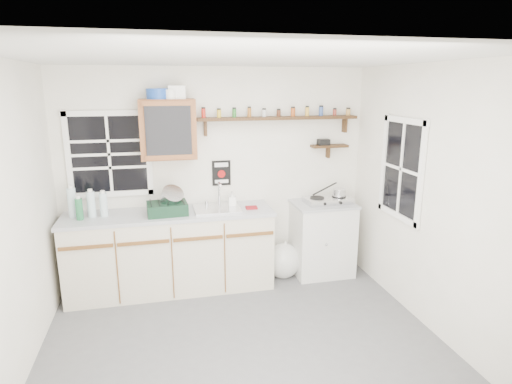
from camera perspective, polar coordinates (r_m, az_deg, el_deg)
The scene contains 18 objects.
room at distance 3.58m, azimuth -1.64°, elevation -2.95°, with size 3.64×3.24×2.54m.
main_cabinet at distance 5.00m, azimuth -11.23°, elevation -7.72°, with size 2.31×0.63×0.92m.
right_cabinet at distance 5.38m, azimuth 8.78°, elevation -6.08°, with size 0.73×0.57×0.91m.
sink at distance 4.89m, azimuth -5.20°, elevation -2.17°, with size 0.52×0.44×0.29m.
upper_cabinet at distance 4.82m, azimuth -11.65°, elevation 8.19°, with size 0.60×0.32×0.65m.
upper_cabinet_clutter at distance 4.80m, azimuth -11.98°, elevation 12.75°, with size 0.41×0.24×0.14m.
spice_shelf at distance 5.07m, azimuth 3.03°, elevation 9.87°, with size 1.91×0.18×0.33m.
secondary_shelf at distance 5.33m, azimuth 9.52°, elevation 6.14°, with size 0.45×0.16×0.24m.
warning_sign at distance 5.09m, azimuth -4.63°, elevation 2.54°, with size 0.22×0.02×0.30m.
window_back at distance 5.02m, azimuth -18.99°, elevation 4.77°, with size 0.93×0.03×0.98m.
window_right at distance 4.69m, azimuth 18.86°, elevation 2.92°, with size 0.03×0.78×1.08m.
water_bottles at distance 4.89m, azimuth -21.76°, elevation -1.53°, with size 0.41×0.19×0.35m.
dish_rack at distance 4.77m, azimuth -11.58°, elevation -1.69°, with size 0.45×0.35×0.32m.
soap_bottle at distance 4.95m, azimuth -3.22°, elevation -0.96°, with size 0.08×0.08×0.18m, color silver.
rag at distance 4.91m, azimuth -0.61°, elevation -2.09°, with size 0.13×0.11×0.02m, color maroon.
hotplate at distance 5.23m, azimuth 9.57°, elevation -1.05°, with size 0.57×0.32×0.08m.
saucepan at distance 5.27m, azimuth 10.93°, elevation -0.08°, with size 0.39×0.17×0.17m.
trash_bag at distance 5.32m, azimuth 3.68°, elevation -9.08°, with size 0.42×0.38×0.48m.
Camera 1 is at (-0.67, -3.35, 2.30)m, focal length 30.00 mm.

